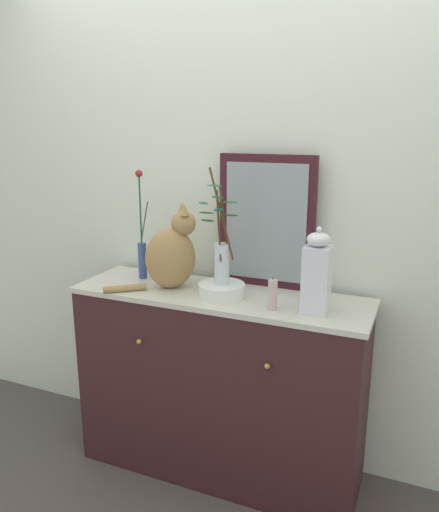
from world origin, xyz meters
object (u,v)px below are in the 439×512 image
Objects in this scene: mirror_leaning at (266,222)px; vase_glass_clear at (221,255)px; cat_sitting at (172,254)px; vase_slim_green at (142,248)px; jar_lidded_porcelain at (317,274)px; bowl_porcelain at (222,290)px; candle_pillar at (273,295)px; sideboard at (219,384)px.

mirror_leaning is 1.20× the size of vase_glass_clear.
vase_slim_green reaches higher than cat_sitting.
jar_lidded_porcelain is (0.44, -0.02, -0.03)m from vase_glass_clear.
cat_sitting is at bearing 174.54° from bowl_porcelain.
cat_sitting is at bearing -153.31° from mirror_leaning.
candle_pillar is at bearing -9.93° from cat_sitting.
cat_sitting is 0.78× the size of vase_glass_clear.
mirror_leaning is 1.15× the size of vase_slim_green.
bowl_porcelain is (0.27, -0.03, -0.14)m from cat_sitting.
vase_glass_clear reaches higher than vase_slim_green.
bowl_porcelain is 0.58× the size of jar_lidded_porcelain.
mirror_leaning is 1.72× the size of jar_lidded_porcelain.
cat_sitting is 0.27m from vase_glass_clear.
jar_lidded_porcelain is at bearing -3.50° from bowl_porcelain.
mirror_leaning is at bearing 59.89° from bowl_porcelain.
vase_glass_clear is at bearing -58.23° from sideboard.
vase_glass_clear reaches higher than jar_lidded_porcelain.
sideboard is at bearing -8.40° from vase_slim_green.
candle_pillar is at bearing -13.11° from vase_glass_clear.
vase_glass_clear is at bearing -93.64° from bowl_porcelain.
sideboard is 2.22× the size of mirror_leaning.
bowl_porcelain is 0.27m from candle_pillar.
mirror_leaning reaches higher than vase_glass_clear.
mirror_leaning is at bearing 60.48° from vase_glass_clear.
mirror_leaning is 0.41m from candle_pillar.
bowl_porcelain is at bearing -53.65° from sideboard.
cat_sitting reaches higher than candle_pillar.
cat_sitting is 0.23m from vase_slim_green.
jar_lidded_porcelain reaches higher than sideboard.
cat_sitting is at bearing 173.23° from vase_glass_clear.
cat_sitting is at bearing -20.15° from vase_slim_green.
sideboard is 0.50m from bowl_porcelain.
mirror_leaning is at bearing 26.69° from cat_sitting.
mirror_leaning reaches higher than cat_sitting.
sideboard is 6.63× the size of bowl_porcelain.
mirror_leaning is 2.98× the size of bowl_porcelain.
candle_pillar reaches higher than sideboard.
candle_pillar is (-0.17, -0.04, -0.10)m from jar_lidded_porcelain.
bowl_porcelain is 0.46m from jar_lidded_porcelain.
sideboard is 0.83m from mirror_leaning.
vase_glass_clear is at bearing -12.84° from vase_slim_green.
sideboard is at bearing 2.49° from cat_sitting.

